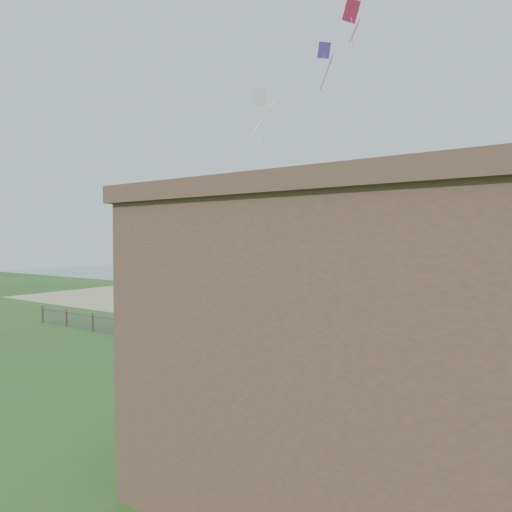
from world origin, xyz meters
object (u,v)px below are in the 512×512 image
object	(u,v)px
chainlink_fence	(235,347)
picnic_table	(234,376)
motel	(501,354)
octopus_kite	(286,224)

from	to	relation	value
chainlink_fence	picnic_table	size ratio (longest dim) A/B	18.06
motel	octopus_kite	world-z (taller)	octopus_kite
chainlink_fence	octopus_kite	world-z (taller)	octopus_kite
chainlink_fence	picnic_table	distance (m)	4.60
octopus_kite	picnic_table	bearing A→B (deg)	-55.34
picnic_table	octopus_kite	bearing A→B (deg)	114.75
chainlink_fence	picnic_table	xyz separation A→B (m)	(2.72, -3.71, -0.13)
picnic_table	chainlink_fence	bearing A→B (deg)	129.54
chainlink_fence	motel	world-z (taller)	motel
motel	picnic_table	distance (m)	11.23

